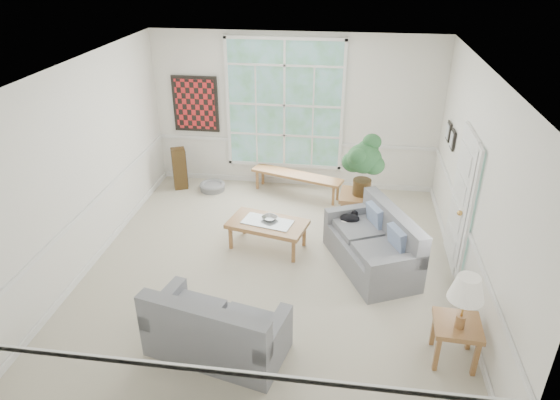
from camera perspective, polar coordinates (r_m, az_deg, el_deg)
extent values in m
cube|color=#BBB29B|center=(7.68, -0.95, -7.65)|extent=(5.50, 6.00, 0.01)
cube|color=white|center=(6.45, -1.17, 14.82)|extent=(5.50, 6.00, 0.02)
cube|color=white|center=(9.71, 1.73, 9.96)|extent=(5.50, 0.02, 3.00)
cube|color=white|center=(4.44, -7.22, -13.66)|extent=(5.50, 0.02, 3.00)
cube|color=white|center=(7.81, -21.45, 3.60)|extent=(0.02, 6.00, 3.00)
cube|color=white|center=(7.07, 21.54, 1.14)|extent=(0.02, 6.00, 3.00)
cube|color=white|center=(9.65, 0.51, 10.79)|extent=(2.30, 0.08, 2.40)
cube|color=white|center=(7.78, 19.84, 0.12)|extent=(0.08, 0.90, 2.10)
cube|color=white|center=(7.19, 20.81, -1.45)|extent=(0.08, 0.26, 1.90)
cube|color=maroon|center=(10.02, -9.64, 10.75)|extent=(0.90, 0.06, 1.10)
cube|color=black|center=(8.63, 19.06, 6.54)|extent=(0.04, 0.26, 0.32)
cube|color=black|center=(9.00, 18.66, 7.44)|extent=(0.04, 0.26, 0.32)
cube|color=slate|center=(7.56, 10.43, -4.58)|extent=(1.49, 1.89, 0.91)
cube|color=slate|center=(6.08, -7.22, -13.63)|extent=(1.75, 1.18, 0.87)
cube|color=#9A663A|center=(8.03, -1.42, -3.97)|extent=(1.35, 0.93, 0.46)
imported|color=#96969B|center=(7.96, -1.21, -2.06)|extent=(0.41, 0.41, 0.07)
cube|color=#9A663A|center=(9.72, 1.91, 1.81)|extent=(1.83, 0.90, 0.42)
cube|color=#9A663A|center=(8.67, 8.83, -1.15)|extent=(0.66, 0.66, 0.62)
cube|color=#9A663A|center=(6.36, 19.31, -15.00)|extent=(0.55, 0.55, 0.54)
cylinder|color=gray|center=(10.03, -7.73, 1.54)|extent=(0.66, 0.66, 0.15)
cube|color=#432E14|center=(10.08, -11.42, 3.54)|extent=(0.32, 0.30, 0.84)
ellipsoid|color=black|center=(7.94, 7.97, -2.04)|extent=(0.38, 0.38, 0.15)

